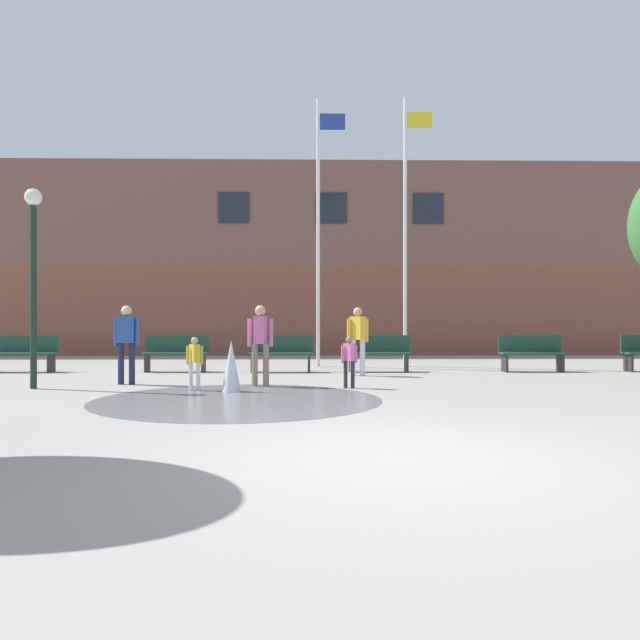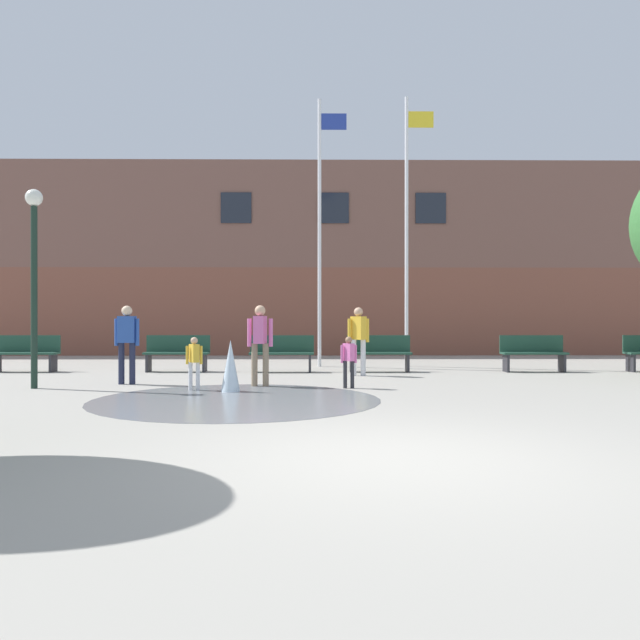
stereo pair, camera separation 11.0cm
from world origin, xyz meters
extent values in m
plane|color=#9E998E|center=(0.00, 0.00, 0.00)|extent=(100.00, 100.00, 0.00)
cube|color=brown|center=(0.00, 19.46, 1.59)|extent=(36.00, 6.00, 3.18)
cube|color=brown|center=(0.00, 19.46, 5.12)|extent=(36.00, 6.00, 3.88)
cube|color=#1E232D|center=(-3.50, 16.44, 5.31)|extent=(1.10, 0.06, 1.10)
cube|color=#1E232D|center=(0.00, 16.44, 5.31)|extent=(1.10, 0.06, 1.10)
cube|color=#1E232D|center=(3.50, 16.44, 5.31)|extent=(1.10, 0.06, 1.10)
cylinder|color=gray|center=(-2.00, 4.24, 0.00)|extent=(4.72, 4.72, 0.01)
cone|color=silver|center=(-2.24, 5.37, 0.47)|extent=(0.35, 0.35, 0.94)
cube|color=#28282D|center=(-7.22, 9.61, 0.22)|extent=(0.06, 0.40, 0.44)
cube|color=#1E4233|center=(-7.92, 9.61, 0.47)|extent=(1.60, 0.44, 0.05)
cube|color=#1E4233|center=(-7.92, 9.81, 0.70)|extent=(1.60, 0.04, 0.42)
cube|color=#28282D|center=(-4.85, 9.62, 0.22)|extent=(0.06, 0.40, 0.44)
cube|color=#28282D|center=(-3.45, 9.62, 0.22)|extent=(0.06, 0.40, 0.44)
cube|color=#1E4233|center=(-4.15, 9.62, 0.47)|extent=(1.60, 0.44, 0.05)
cube|color=#1E4233|center=(-4.15, 9.82, 0.70)|extent=(1.60, 0.04, 0.42)
cube|color=#28282D|center=(-2.22, 9.49, 0.22)|extent=(0.06, 0.40, 0.44)
cube|color=#28282D|center=(-0.82, 9.49, 0.22)|extent=(0.06, 0.40, 0.44)
cube|color=#1E4233|center=(-1.52, 9.49, 0.47)|extent=(1.60, 0.44, 0.05)
cube|color=#1E4233|center=(-1.52, 9.69, 0.70)|extent=(1.60, 0.04, 0.42)
cube|color=#28282D|center=(0.21, 9.54, 0.22)|extent=(0.06, 0.40, 0.44)
cube|color=#28282D|center=(1.61, 9.54, 0.22)|extent=(0.06, 0.40, 0.44)
cube|color=#1E4233|center=(0.91, 9.54, 0.47)|extent=(1.60, 0.44, 0.05)
cube|color=#1E4233|center=(0.91, 9.74, 0.70)|extent=(1.60, 0.04, 0.42)
cube|color=#28282D|center=(4.07, 9.49, 0.22)|extent=(0.06, 0.40, 0.44)
cube|color=#28282D|center=(5.47, 9.49, 0.22)|extent=(0.06, 0.40, 0.44)
cube|color=#1E4233|center=(4.77, 9.49, 0.47)|extent=(1.60, 0.44, 0.05)
cube|color=#1E4233|center=(4.77, 9.69, 0.70)|extent=(1.60, 0.04, 0.42)
cube|color=#28282D|center=(7.21, 9.53, 0.22)|extent=(0.06, 0.40, 0.44)
cylinder|color=silver|center=(0.20, 8.52, 0.42)|extent=(0.12, 0.12, 0.84)
cylinder|color=silver|center=(0.42, 8.52, 0.42)|extent=(0.12, 0.12, 0.84)
cube|color=gold|center=(0.31, 8.52, 1.11)|extent=(0.38, 0.38, 0.54)
sphere|color=tan|center=(0.31, 8.52, 1.48)|extent=(0.21, 0.21, 0.21)
cylinder|color=gold|center=(0.10, 8.52, 1.05)|extent=(0.08, 0.08, 0.55)
cylinder|color=gold|center=(0.52, 8.52, 1.05)|extent=(0.08, 0.08, 0.55)
cylinder|color=#89755B|center=(-1.89, 6.26, 0.42)|extent=(0.12, 0.12, 0.84)
cylinder|color=#89755B|center=(-1.67, 6.26, 0.42)|extent=(0.12, 0.12, 0.84)
cube|color=pink|center=(-1.78, 6.26, 1.11)|extent=(0.25, 0.37, 0.54)
sphere|color=tan|center=(-1.78, 6.26, 1.48)|extent=(0.21, 0.21, 0.21)
cylinder|color=pink|center=(-1.99, 6.26, 1.05)|extent=(0.08, 0.08, 0.55)
cylinder|color=pink|center=(-1.57, 6.26, 1.05)|extent=(0.08, 0.08, 0.55)
cylinder|color=#1E233D|center=(-4.62, 6.68, 0.42)|extent=(0.12, 0.12, 0.84)
cylinder|color=#1E233D|center=(-4.40, 6.68, 0.42)|extent=(0.12, 0.12, 0.84)
cube|color=#284C9E|center=(-4.51, 6.68, 1.11)|extent=(0.34, 0.21, 0.54)
sphere|color=beige|center=(-4.51, 6.68, 1.48)|extent=(0.21, 0.21, 0.21)
cylinder|color=#284C9E|center=(-4.72, 6.68, 1.05)|extent=(0.08, 0.08, 0.55)
cylinder|color=#284C9E|center=(-4.30, 6.68, 1.05)|extent=(0.08, 0.08, 0.55)
cylinder|color=#28282D|center=(-0.13, 5.90, 0.26)|extent=(0.07, 0.07, 0.52)
cylinder|color=#28282D|center=(0.01, 5.90, 0.26)|extent=(0.07, 0.07, 0.52)
cube|color=pink|center=(-0.06, 5.90, 0.69)|extent=(0.23, 0.24, 0.33)
sphere|color=#997051|center=(-0.06, 5.90, 0.92)|extent=(0.13, 0.13, 0.13)
cylinder|color=pink|center=(-0.19, 5.90, 0.65)|extent=(0.05, 0.05, 0.34)
cylinder|color=pink|center=(0.07, 5.90, 0.65)|extent=(0.05, 0.05, 0.34)
cylinder|color=silver|center=(-3.01, 5.58, 0.26)|extent=(0.07, 0.07, 0.52)
cylinder|color=silver|center=(-2.87, 5.58, 0.26)|extent=(0.07, 0.07, 0.52)
cube|color=gold|center=(-2.94, 5.58, 0.69)|extent=(0.22, 0.24, 0.33)
sphere|color=tan|center=(-2.94, 5.58, 0.92)|extent=(0.13, 0.13, 0.13)
cylinder|color=gold|center=(-3.07, 5.58, 0.65)|extent=(0.05, 0.05, 0.34)
cylinder|color=gold|center=(-2.81, 5.58, 0.65)|extent=(0.05, 0.05, 0.34)
cylinder|color=silver|center=(-0.56, 11.33, 3.71)|extent=(0.10, 0.10, 7.42)
cube|color=#233893|center=(-0.16, 11.33, 6.80)|extent=(0.70, 0.02, 0.45)
cylinder|color=silver|center=(1.86, 11.33, 3.75)|extent=(0.10, 0.10, 7.49)
cube|color=yellow|center=(2.26, 11.33, 6.87)|extent=(0.70, 0.02, 0.45)
cylinder|color=#192D23|center=(-6.05, 5.94, 1.73)|extent=(0.12, 0.12, 3.47)
sphere|color=white|center=(-6.05, 5.94, 3.63)|extent=(0.32, 0.32, 0.32)
camera|label=1|loc=(-0.86, -5.96, 1.33)|focal=35.00mm
camera|label=2|loc=(-0.75, -5.96, 1.33)|focal=35.00mm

